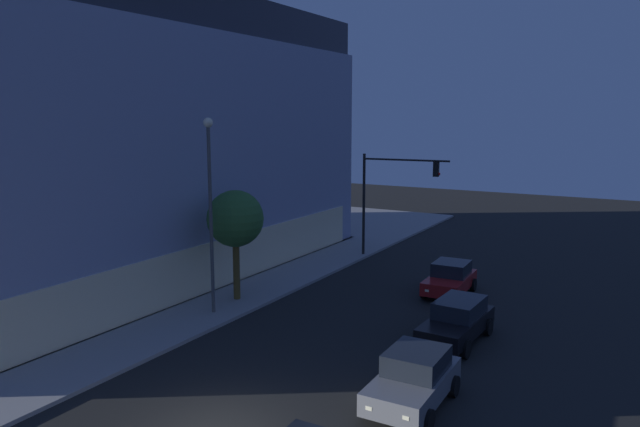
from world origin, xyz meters
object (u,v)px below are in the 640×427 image
traffic_light_far_corner (390,187)px  car_grey (414,378)px  sidewalk_tree (235,219)px  modern_building (85,140)px  car_black (457,320)px  car_red (450,278)px  street_lamp_sidewalk (210,194)px

traffic_light_far_corner → car_grey: (-17.62, -8.49, -3.76)m
traffic_light_far_corner → car_grey: 19.91m
sidewalk_tree → modern_building: bearing=83.2°
car_black → car_red: car_black is taller
sidewalk_tree → car_black: size_ratio=1.16×
street_lamp_sidewalk → car_black: 11.91m
modern_building → car_black: size_ratio=6.50×
car_red → modern_building: bearing=103.3°
traffic_light_far_corner → car_grey: bearing=-154.3°
sidewalk_tree → car_black: (0.31, -10.96, -3.25)m
modern_building → car_grey: size_ratio=7.24×
sidewalk_tree → car_red: size_ratio=1.32×
car_red → car_black: bearing=-159.8°
car_black → car_red: bearing=20.2°
car_grey → car_black: car_grey is taller
traffic_light_far_corner → car_red: (-5.49, -5.79, -3.81)m
street_lamp_sidewalk → car_grey: size_ratio=2.12×
car_red → street_lamp_sidewalk: bearing=135.7°
sidewalk_tree → car_grey: sidewalk_tree is taller
car_black → modern_building: bearing=87.1°
car_red → car_grey: bearing=-167.4°
sidewalk_tree → car_red: sidewalk_tree is taller
sidewalk_tree → car_grey: 13.14m
street_lamp_sidewalk → car_black: street_lamp_sidewalk is taller
modern_building → traffic_light_far_corner: bearing=-55.5°
modern_building → car_black: (-1.16, -23.26, -6.79)m
car_grey → traffic_light_far_corner: bearing=25.7°
street_lamp_sidewalk → traffic_light_far_corner: bearing=-10.4°
traffic_light_far_corner → car_red: bearing=-133.5°
car_grey → modern_building: bearing=73.2°
sidewalk_tree → car_grey: bearing=-116.5°
traffic_light_far_corner → street_lamp_sidewalk: size_ratio=0.74×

